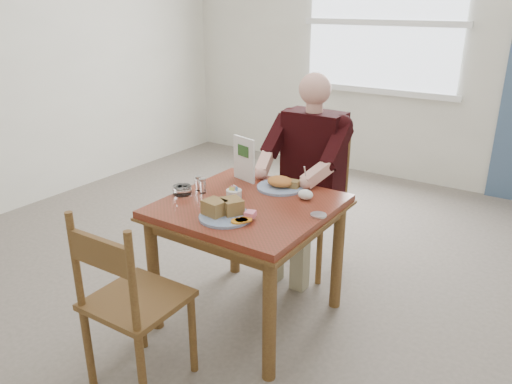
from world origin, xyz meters
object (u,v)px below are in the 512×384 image
Objects in this scene: chair_near at (130,302)px; near_plate at (225,211)px; table at (249,221)px; far_plate at (281,184)px; chair_far at (313,203)px; diner at (308,161)px.

chair_near reaches higher than near_plate.
table is 0.97× the size of chair_near.
far_plate is (0.04, 0.29, 0.14)m from table.
diner is (0.00, -0.09, 0.33)m from chair_far.
near_plate is (0.15, 0.56, 0.31)m from chair_near.
diner is at bearing 90.00° from table.
chair_far is at bearing 94.09° from far_plate.
chair_far is 1.00× the size of chair_near.
chair_far is at bearing 85.00° from chair_near.
diner is 0.94m from near_plate.
chair_near is 1.54m from diner.
chair_far is 0.34m from diner.
near_plate is 1.11× the size of far_plate.
chair_near is at bearing -99.98° from table.
near_plate reaches higher than far_plate.
diner is (0.14, 1.50, 0.33)m from chair_near.
near_plate is at bearing -89.11° from diner.
diner is (0.00, 0.71, 0.17)m from table.
chair_far is (0.00, 0.80, -0.16)m from table.
near_plate is at bearing -89.18° from chair_far.
table is 2.66× the size of near_plate.
far_plate is at bearing -85.03° from diner.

